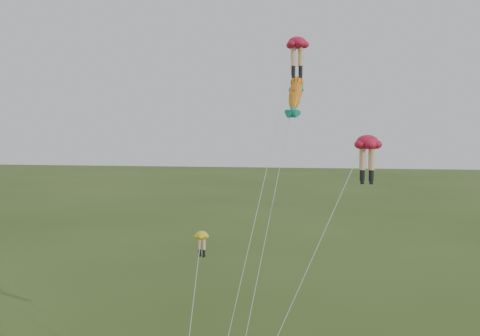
# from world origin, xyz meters

# --- Properties ---
(legs_kite_red_high) EXTENTS (4.80, 9.60, 19.76)m
(legs_kite_red_high) POSITION_xyz_m (3.15, 8.37, 18.90)
(legs_kite_red_high) COLOR #BE1335
(legs_kite_red_high) RESTS_ON ground
(legs_kite_red_mid) EXTENTS (7.20, 5.88, 13.96)m
(legs_kite_red_mid) POSITION_xyz_m (6.85, 3.10, 13.21)
(legs_kite_red_mid) COLOR #BE1335
(legs_kite_red_mid) RESTS_ON ground
(legs_kite_yellow) EXTENTS (1.00, 6.30, 8.90)m
(legs_kite_yellow) POSITION_xyz_m (-1.54, 2.30, 7.97)
(legs_kite_yellow) COLOR yellow
(legs_kite_yellow) RESTS_ON ground
(fish_kite) EXTENTS (3.54, 10.85, 17.77)m
(fish_kite) POSITION_xyz_m (3.10, 9.38, 16.31)
(fish_kite) COLOR gold
(fish_kite) RESTS_ON ground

